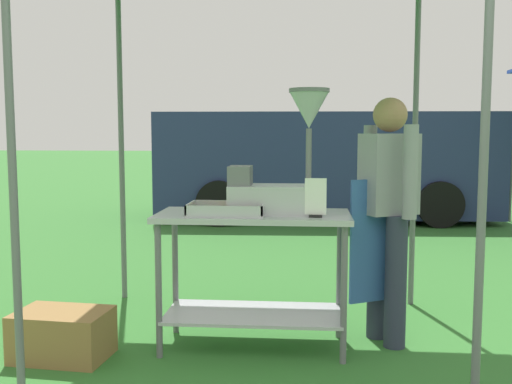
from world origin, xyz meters
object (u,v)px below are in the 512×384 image
Objects in this scene: van_navy at (323,164)px; menu_sign at (316,201)px; donut_cart at (253,252)px; donut_tray at (225,211)px; supply_crate at (62,335)px; donut_fryer at (282,170)px; vendor at (387,207)px.

menu_sign is at bearing -92.15° from van_navy.
donut_tray is (-0.17, -0.07, 0.27)m from donut_cart.
donut_cart is 0.55m from menu_sign.
donut_cart is 2.58× the size of donut_tray.
donut_tray is 0.80× the size of supply_crate.
donut_tray is 0.44m from donut_fryer.
vendor is 2.20m from supply_crate.
menu_sign is at bearing -20.66° from donut_cart.
menu_sign is 0.15× the size of vendor.
menu_sign is at bearing -146.77° from vendor.
donut_tray is 1.06m from vendor.
donut_cart reaches higher than supply_crate.
menu_sign is (0.39, -0.15, 0.35)m from donut_cart.
donut_cart is at bearing -95.96° from van_navy.
donut_cart is 5.96m from van_navy.
donut_cart is 2.07× the size of supply_crate.
supply_crate is (-0.98, -0.22, -0.75)m from donut_tray.
vendor is at bearing 10.59° from donut_cart.
vendor is 2.72× the size of supply_crate.
donut_tray reaches higher than supply_crate.
donut_fryer is 0.31m from menu_sign.
vendor is at bearing 33.23° from menu_sign.
donut_fryer reaches higher than donut_cart.
vendor is (0.68, 0.17, -0.25)m from donut_fryer.
van_navy is at bearing 74.07° from supply_crate.
van_navy reaches higher than donut_fryer.
van_navy is (0.44, 5.93, -0.28)m from donut_fryer.
donut_tray is 2.01× the size of menu_sign.
donut_tray is at bearing 172.30° from menu_sign.
donut_fryer is 0.15× the size of van_navy.
supply_crate is 6.51m from van_navy.
menu_sign is 6.08m from van_navy.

